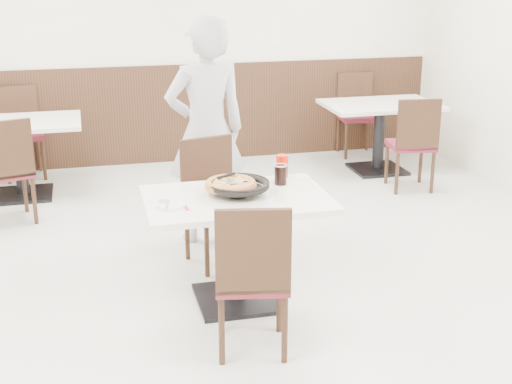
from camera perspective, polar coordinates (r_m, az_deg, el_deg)
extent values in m
plane|color=#B6B6B2|center=(5.06, -0.40, -7.94)|extent=(7.00, 7.00, 0.00)
cube|color=beige|center=(8.03, -6.38, 12.22)|extent=(6.00, 0.04, 2.80)
cube|color=black|center=(8.14, -6.15, 6.25)|extent=(5.90, 0.03, 1.10)
cylinder|color=black|center=(4.64, -1.45, -0.14)|extent=(0.13, 0.13, 0.04)
cylinder|color=black|center=(4.67, -1.40, 0.29)|extent=(0.33, 0.33, 0.01)
cylinder|color=#C27837|center=(4.67, -2.04, 0.52)|extent=(0.35, 0.35, 0.02)
cube|color=silver|center=(4.65, -1.97, 0.84)|extent=(0.08, 0.09, 0.00)
cube|color=silver|center=(4.47, -6.68, -1.24)|extent=(0.16, 0.16, 0.00)
cylinder|color=silver|center=(4.49, -6.76, -1.05)|extent=(0.18, 0.18, 0.01)
cube|color=silver|center=(4.47, -7.13, -1.03)|extent=(0.06, 0.17, 0.00)
cylinder|color=black|center=(4.88, 1.97, 1.36)|extent=(0.09, 0.09, 0.13)
cylinder|color=#BD1500|center=(5.04, 2.10, 2.09)|extent=(0.09, 0.09, 0.16)
imported|color=#B8B8BD|center=(5.72, -4.01, 4.86)|extent=(0.72, 0.53, 1.82)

